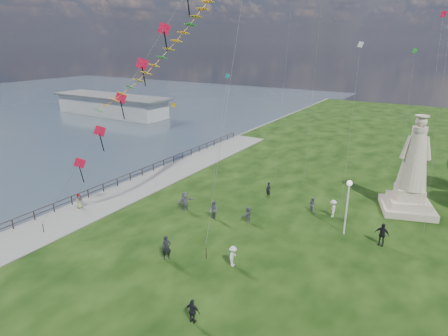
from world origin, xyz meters
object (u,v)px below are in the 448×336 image
Objects in this scene: person_0 at (166,248)px; person_2 at (233,256)px; pier_pavilion at (111,105)px; person_1 at (213,210)px; person_8 at (333,208)px; person_11 at (248,215)px; person_6 at (268,190)px; person_10 at (79,202)px; lamppost at (348,196)px; person_3 at (193,311)px; person_7 at (312,204)px; statue at (412,176)px; person_5 at (185,201)px; person_9 at (382,234)px.

person_0 is 5.02m from person_2.
pier_pavilion reaches higher than person_1.
person_8 reaches higher than person_11.
person_10 is at bearing -118.77° from person_6.
person_10 is 0.95× the size of person_11.
lamppost reaches higher than person_3.
person_6 reaches higher than person_7.
lamppost reaches higher than person_10.
pier_pavilion is at bearing 93.60° from person_0.
statue is 6.40× the size of person_7.
person_6 is at bearing -115.02° from person_8.
person_1 is 13.34m from person_3.
person_10 is (-19.52, -11.31, -0.00)m from person_7.
person_2 is 1.04× the size of person_11.
lamppost is 5.53m from person_7.
person_1 is 11.09m from person_8.
person_6 is 1.13× the size of person_11.
person_3 is (55.63, -45.00, -1.06)m from pier_pavilion.
lamppost is 24.94m from person_10.
person_5 is at bearing 70.45° from person_0.
person_3 is (0.95, -6.25, -0.00)m from person_2.
person_5 is 8.94m from person_6.
person_9 is at bearing -56.46° from person_10.
pier_pavilion is 70.07m from person_9.
person_0 reaches higher than person_2.
pier_pavilion is 71.56m from person_3.
pier_pavilion is 59.52m from person_1.
person_3 is at bearing -34.24° from person_1.
person_8 is (2.89, 18.06, 0.05)m from person_3.
person_8 is (7.01, -0.94, -0.03)m from person_6.
person_8 is at bearing -38.68° from person_5.
person_10 is at bearing -79.97° from person_8.
person_7 is 1.01× the size of person_10.
lamppost is 2.81× the size of person_6.
statue is at bearing 63.38° from lamppost.
person_3 reaches higher than person_11.
person_11 is at bearing -31.48° from pier_pavilion.
person_5 is at bearing 55.60° from person_7.
person_1 is at bearing -72.94° from person_8.
lamppost is 3.09× the size of person_3.
statue is 4.83× the size of person_5.
lamppost is at bearing -114.29° from person_3.
person_11 reaches higher than person_10.
person_6 is at bearing -179.65° from statue.
statue is at bearing -41.47° from person_2.
person_3 is 18.22m from person_7.
lamppost is at bearing -43.90° from person_2.
person_9 is at bearing 179.47° from person_7.
pier_pavilion reaches higher than person_8.
person_1 is at bearing -85.10° from person_6.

